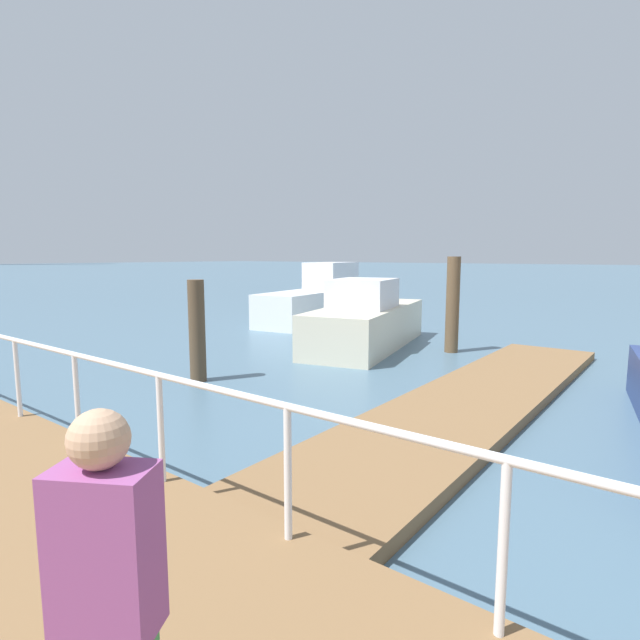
% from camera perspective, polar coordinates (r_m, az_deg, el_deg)
% --- Properties ---
extents(ground_plane, '(300.00, 300.00, 0.00)m').
position_cam_1_polar(ground_plane, '(15.90, -30.37, -2.86)').
color(ground_plane, slate).
extents(floating_dock, '(11.37, 2.00, 0.18)m').
position_cam_1_polar(floating_dock, '(8.88, 17.01, -9.07)').
color(floating_dock, olive).
rests_on(floating_dock, ground_plane).
extents(boardwalk_railing, '(0.06, 25.71, 1.08)m').
position_cam_1_polar(boardwalk_railing, '(3.81, -3.76, -13.00)').
color(boardwalk_railing, white).
rests_on(boardwalk_railing, boardwalk).
extents(dock_piling_0, '(0.33, 0.33, 2.08)m').
position_cam_1_polar(dock_piling_0, '(10.36, -13.97, -1.24)').
color(dock_piling_0, brown).
rests_on(dock_piling_0, ground_plane).
extents(dock_piling_2, '(0.35, 0.35, 2.54)m').
position_cam_1_polar(dock_piling_2, '(13.53, 15.02, 1.70)').
color(dock_piling_2, brown).
rests_on(dock_piling_2, ground_plane).
extents(moored_boat_0, '(6.97, 2.77, 2.28)m').
position_cam_1_polar(moored_boat_0, '(19.73, 0.12, 2.43)').
color(moored_boat_0, white).
rests_on(moored_boat_0, ground_plane).
extents(moored_boat_5, '(5.83, 3.17, 1.93)m').
position_cam_1_polar(moored_boat_5, '(13.93, 5.35, -0.17)').
color(moored_boat_5, beige).
rests_on(moored_boat_5, ground_plane).
extents(pedestrian_0, '(0.37, 0.42, 1.64)m').
position_cam_1_polar(pedestrian_0, '(2.26, -23.05, -29.03)').
color(pedestrian_0, '#3F8C4C').
rests_on(pedestrian_0, boardwalk).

